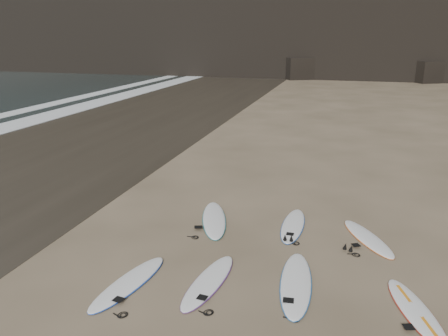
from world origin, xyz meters
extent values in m
plane|color=#897559|center=(0.00, 0.00, 0.00)|extent=(240.00, 240.00, 0.00)
cube|color=#383026|center=(-13.00, 10.00, 0.00)|extent=(12.00, 200.00, 0.01)
cube|color=black|center=(8.00, 45.00, 1.16)|extent=(4.23, 4.46, 2.33)
cube|color=black|center=(-6.00, 45.00, 1.25)|extent=(4.49, 4.76, 2.49)
ellipsoid|color=white|center=(-4.22, -0.89, 0.04)|extent=(1.01, 2.49, 0.09)
ellipsoid|color=white|center=(-2.60, -0.38, 0.04)|extent=(0.83, 2.42, 0.09)
ellipsoid|color=white|center=(-0.80, 0.05, 0.05)|extent=(0.86, 2.69, 0.10)
ellipsoid|color=white|center=(1.51, -0.30, 0.04)|extent=(1.21, 2.30, 0.08)
ellipsoid|color=white|center=(-3.44, 2.75, 0.05)|extent=(1.44, 2.70, 0.09)
ellipsoid|color=white|center=(-1.23, 2.97, 0.04)|extent=(0.58, 2.35, 0.08)
ellipsoid|color=white|center=(0.73, 2.70, 0.04)|extent=(1.56, 2.28, 0.08)
camera|label=1|loc=(-0.08, -8.16, 5.08)|focal=35.00mm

